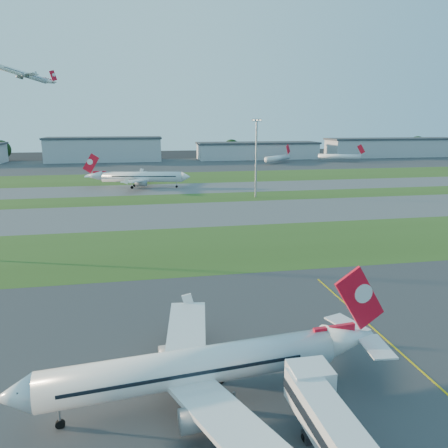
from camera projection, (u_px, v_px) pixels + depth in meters
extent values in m
plane|color=black|center=(392.00, 393.00, 41.42)|extent=(700.00, 700.00, 0.00)
cube|color=#333335|center=(392.00, 393.00, 41.41)|extent=(300.00, 70.00, 0.01)
cube|color=#324D19|center=(254.00, 245.00, 91.13)|extent=(300.00, 34.00, 0.01)
cube|color=#515154|center=(225.00, 213.00, 122.68)|extent=(300.00, 32.00, 0.01)
cube|color=#324D19|center=(211.00, 198.00, 146.58)|extent=(300.00, 18.00, 0.01)
cube|color=#515154|center=(202.00, 188.00, 167.61)|extent=(300.00, 26.00, 0.01)
cube|color=#324D19|center=(192.00, 177.00, 199.16)|extent=(300.00, 40.00, 0.01)
cube|color=#333335|center=(180.00, 165.00, 256.52)|extent=(400.00, 80.00, 0.01)
cube|color=gold|center=(439.00, 388.00, 42.32)|extent=(0.25, 60.00, 0.02)
cube|color=white|center=(310.00, 383.00, 36.29)|extent=(3.40, 3.00, 3.00)
cylinder|color=gray|center=(317.00, 423.00, 35.03)|extent=(0.70, 0.70, 3.20)
cube|color=black|center=(316.00, 436.00, 35.31)|extent=(2.20, 1.20, 0.70)
cylinder|color=white|center=(193.00, 367.00, 39.12)|extent=(26.78, 6.21, 3.37)
cube|color=red|center=(360.00, 298.00, 42.84)|extent=(5.75, 0.93, 6.70)
cube|color=white|center=(226.00, 420.00, 32.87)|extent=(8.33, 13.84, 1.37)
cube|color=white|center=(186.00, 334.00, 46.07)|extent=(5.75, 13.70, 1.37)
cylinder|color=gray|center=(203.00, 418.00, 34.54)|extent=(3.92, 2.43, 2.04)
cylinder|color=gray|center=(178.00, 353.00, 44.10)|extent=(3.92, 2.43, 2.04)
cylinder|color=white|center=(142.00, 177.00, 167.28)|extent=(30.52, 9.03, 3.84)
cube|color=red|center=(91.00, 163.00, 165.85)|extent=(6.52, 1.48, 7.65)
cube|color=white|center=(143.00, 176.00, 175.24)|extent=(5.60, 15.44, 1.56)
cube|color=white|center=(136.00, 181.00, 159.52)|extent=(10.31, 15.69, 1.56)
cylinder|color=gray|center=(146.00, 179.00, 173.36)|extent=(4.58, 3.02, 2.32)
cylinder|color=gray|center=(141.00, 183.00, 161.95)|extent=(4.58, 3.02, 2.32)
cylinder|color=white|center=(24.00, 74.00, 224.05)|extent=(21.42, 14.33, 2.93)
cube|color=red|center=(51.00, 68.00, 232.58)|extent=(4.45, 2.79, 5.84)
cube|color=white|center=(29.00, 74.00, 220.13)|extent=(10.61, 10.68, 1.19)
cube|color=white|center=(21.00, 76.00, 229.15)|extent=(6.65, 12.09, 1.19)
cylinder|color=gray|center=(26.00, 76.00, 220.82)|extent=(3.70, 3.18, 1.78)
cylinder|color=gray|center=(20.00, 77.00, 227.36)|extent=(3.70, 3.18, 1.78)
cylinder|color=white|center=(277.00, 158.00, 262.13)|extent=(21.23, 20.03, 3.20)
cube|color=red|center=(288.00, 149.00, 271.20)|extent=(4.00, 3.74, 6.16)
cylinder|color=white|center=(339.00, 157.00, 273.62)|extent=(25.57, 11.72, 3.20)
cube|color=red|center=(361.00, 149.00, 270.57)|extent=(4.98, 2.01, 6.16)
cylinder|color=gray|center=(256.00, 160.00, 144.49)|extent=(0.60, 0.60, 25.00)
cube|color=gray|center=(257.00, 120.00, 141.51)|extent=(3.20, 0.50, 0.80)
cube|color=#FFF2CC|center=(257.00, 120.00, 141.51)|extent=(2.80, 0.70, 0.35)
cube|color=#ACAEB4|center=(104.00, 150.00, 275.44)|extent=(70.00, 22.00, 14.00)
cube|color=#383A3F|center=(104.00, 138.00, 273.69)|extent=(71.40, 23.00, 1.20)
cube|color=#ACAEB4|center=(258.00, 151.00, 293.99)|extent=(80.00, 22.00, 10.00)
cube|color=#383A3F|center=(258.00, 143.00, 292.70)|extent=(81.60, 23.00, 1.20)
cube|color=#ACAEB4|center=(393.00, 148.00, 311.84)|extent=(95.00, 22.00, 12.00)
cube|color=#383A3F|center=(394.00, 139.00, 310.32)|extent=(96.90, 23.00, 1.20)
cylinder|color=black|center=(2.00, 158.00, 279.13)|extent=(1.00, 1.00, 4.40)
sphere|color=black|center=(1.00, 150.00, 277.99)|extent=(12.10, 12.10, 12.10)
cylinder|color=black|center=(145.00, 157.00, 291.68)|extent=(1.00, 1.00, 3.60)
sphere|color=black|center=(144.00, 150.00, 290.74)|extent=(9.90, 9.90, 9.90)
cylinder|color=black|center=(232.00, 155.00, 305.33)|extent=(1.00, 1.00, 4.20)
sphere|color=black|center=(232.00, 148.00, 304.24)|extent=(11.55, 11.55, 11.55)
cylinder|color=black|center=(333.00, 154.00, 317.03)|extent=(1.00, 1.00, 3.80)
sphere|color=black|center=(333.00, 148.00, 316.04)|extent=(10.45, 10.45, 10.45)
cylinder|color=black|center=(417.00, 151.00, 333.42)|extent=(1.00, 1.00, 4.60)
sphere|color=black|center=(417.00, 145.00, 332.23)|extent=(12.65, 12.65, 12.65)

